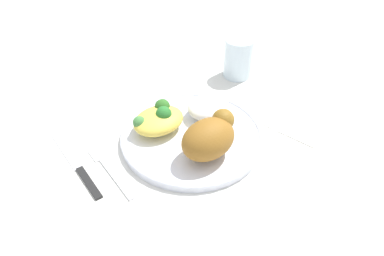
{
  "coord_description": "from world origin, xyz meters",
  "views": [
    {
      "loc": [
        -0.3,
        -0.39,
        0.44
      ],
      "look_at": [
        0.0,
        0.0,
        0.03
      ],
      "focal_mm": 33.11,
      "sensor_mm": 36.0,
      "label": 1
    }
  ],
  "objects_px": {
    "plate": "(192,135)",
    "mac_cheese_with_broccoli": "(158,119)",
    "water_glass": "(238,58)",
    "napkin": "(298,124)",
    "roasted_chicken": "(210,137)",
    "fork": "(108,168)",
    "knife": "(79,168)",
    "rice_pile": "(208,107)"
  },
  "relations": [
    {
      "from": "rice_pile",
      "to": "water_glass",
      "type": "distance_m",
      "value": 0.19
    },
    {
      "from": "mac_cheese_with_broccoli",
      "to": "fork",
      "type": "relative_size",
      "value": 0.68
    },
    {
      "from": "water_glass",
      "to": "napkin",
      "type": "distance_m",
      "value": 0.21
    },
    {
      "from": "water_glass",
      "to": "plate",
      "type": "bearing_deg",
      "value": -153.33
    },
    {
      "from": "fork",
      "to": "mac_cheese_with_broccoli",
      "type": "bearing_deg",
      "value": 11.38
    },
    {
      "from": "roasted_chicken",
      "to": "napkin",
      "type": "relative_size",
      "value": 1.01
    },
    {
      "from": "roasted_chicken",
      "to": "mac_cheese_with_broccoli",
      "type": "bearing_deg",
      "value": 104.74
    },
    {
      "from": "plate",
      "to": "fork",
      "type": "height_order",
      "value": "plate"
    },
    {
      "from": "napkin",
      "to": "fork",
      "type": "bearing_deg",
      "value": 160.66
    },
    {
      "from": "rice_pile",
      "to": "fork",
      "type": "distance_m",
      "value": 0.22
    },
    {
      "from": "plate",
      "to": "mac_cheese_with_broccoli",
      "type": "distance_m",
      "value": 0.07
    },
    {
      "from": "napkin",
      "to": "knife",
      "type": "bearing_deg",
      "value": 158.45
    },
    {
      "from": "plate",
      "to": "knife",
      "type": "bearing_deg",
      "value": 164.08
    },
    {
      "from": "roasted_chicken",
      "to": "napkin",
      "type": "xyz_separation_m",
      "value": [
        0.2,
        -0.04,
        -0.05
      ]
    },
    {
      "from": "roasted_chicken",
      "to": "water_glass",
      "type": "bearing_deg",
      "value": 36.56
    },
    {
      "from": "water_glass",
      "to": "mac_cheese_with_broccoli",
      "type": "bearing_deg",
      "value": -166.83
    },
    {
      "from": "plate",
      "to": "napkin",
      "type": "relative_size",
      "value": 2.42
    },
    {
      "from": "plate",
      "to": "roasted_chicken",
      "type": "height_order",
      "value": "roasted_chicken"
    },
    {
      "from": "plate",
      "to": "fork",
      "type": "relative_size",
      "value": 1.85
    },
    {
      "from": "rice_pile",
      "to": "water_glass",
      "type": "relative_size",
      "value": 0.92
    },
    {
      "from": "water_glass",
      "to": "knife",
      "type": "bearing_deg",
      "value": -172.55
    },
    {
      "from": "mac_cheese_with_broccoli",
      "to": "knife",
      "type": "xyz_separation_m",
      "value": [
        -0.16,
        0.01,
        -0.03
      ]
    },
    {
      "from": "rice_pile",
      "to": "napkin",
      "type": "height_order",
      "value": "rice_pile"
    },
    {
      "from": "plate",
      "to": "fork",
      "type": "xyz_separation_m",
      "value": [
        -0.16,
        0.03,
        -0.01
      ]
    },
    {
      "from": "plate",
      "to": "mac_cheese_with_broccoli",
      "type": "relative_size",
      "value": 2.71
    },
    {
      "from": "knife",
      "to": "water_glass",
      "type": "bearing_deg",
      "value": 7.45
    },
    {
      "from": "roasted_chicken",
      "to": "mac_cheese_with_broccoli",
      "type": "height_order",
      "value": "roasted_chicken"
    },
    {
      "from": "fork",
      "to": "plate",
      "type": "bearing_deg",
      "value": -9.27
    },
    {
      "from": "fork",
      "to": "knife",
      "type": "bearing_deg",
      "value": 141.57
    },
    {
      "from": "plate",
      "to": "water_glass",
      "type": "relative_size",
      "value": 2.91
    },
    {
      "from": "mac_cheese_with_broccoli",
      "to": "fork",
      "type": "bearing_deg",
      "value": -168.62
    },
    {
      "from": "rice_pile",
      "to": "knife",
      "type": "xyz_separation_m",
      "value": [
        -0.26,
        0.03,
        -0.03
      ]
    },
    {
      "from": "rice_pile",
      "to": "mac_cheese_with_broccoli",
      "type": "relative_size",
      "value": 0.86
    },
    {
      "from": "mac_cheese_with_broccoli",
      "to": "rice_pile",
      "type": "bearing_deg",
      "value": -15.6
    },
    {
      "from": "knife",
      "to": "water_glass",
      "type": "distance_m",
      "value": 0.43
    },
    {
      "from": "roasted_chicken",
      "to": "knife",
      "type": "height_order",
      "value": "roasted_chicken"
    },
    {
      "from": "mac_cheese_with_broccoli",
      "to": "plate",
      "type": "bearing_deg",
      "value": -52.45
    },
    {
      "from": "water_glass",
      "to": "napkin",
      "type": "relative_size",
      "value": 0.83
    },
    {
      "from": "fork",
      "to": "napkin",
      "type": "relative_size",
      "value": 1.31
    },
    {
      "from": "plate",
      "to": "roasted_chicken",
      "type": "distance_m",
      "value": 0.07
    },
    {
      "from": "plate",
      "to": "rice_pile",
      "type": "distance_m",
      "value": 0.07
    },
    {
      "from": "mac_cheese_with_broccoli",
      "to": "water_glass",
      "type": "relative_size",
      "value": 1.07
    }
  ]
}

